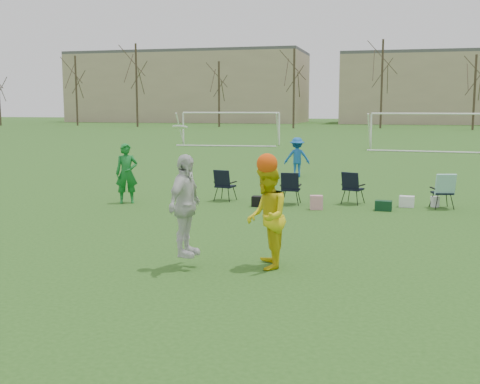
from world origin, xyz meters
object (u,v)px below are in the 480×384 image
(fielder_blue, at_px, (297,157))
(goal_mid, at_px, (428,121))
(center_contest, at_px, (233,211))
(goal_left, at_px, (231,119))
(fielder_green_near, at_px, (127,173))

(fielder_blue, bearing_deg, goal_mid, -123.01)
(fielder_blue, relative_size, center_contest, 0.63)
(fielder_blue, height_order, center_contest, center_contest)
(fielder_blue, distance_m, goal_left, 20.72)
(center_contest, height_order, goal_left, center_contest)
(goal_left, relative_size, goal_mid, 1.00)
(fielder_green_near, bearing_deg, fielder_blue, 38.67)
(fielder_green_near, xyz_separation_m, center_contest, (5.01, -6.30, 0.15))
(fielder_blue, height_order, goal_left, goal_left)
(center_contest, bearing_deg, goal_mid, 81.34)
(fielder_green_near, xyz_separation_m, goal_left, (-4.21, 27.05, 1.02))
(fielder_green_near, distance_m, goal_mid, 26.91)
(fielder_green_near, height_order, goal_left, goal_left)
(center_contest, bearing_deg, fielder_blue, 94.55)
(fielder_green_near, bearing_deg, goal_left, 73.35)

